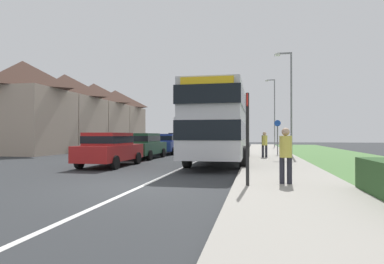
% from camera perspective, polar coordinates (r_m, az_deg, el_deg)
% --- Properties ---
extents(ground_plane, '(120.00, 120.00, 0.00)m').
position_cam_1_polar(ground_plane, '(9.36, -9.22, -9.57)').
color(ground_plane, '#2D3033').
extents(lane_marking_centre, '(0.14, 60.00, 0.01)m').
position_cam_1_polar(lane_marking_centre, '(17.04, 0.21, -5.48)').
color(lane_marking_centre, silver).
rests_on(lane_marking_centre, ground_plane).
extents(pavement_near_side, '(3.20, 68.00, 0.12)m').
position_cam_1_polar(pavement_near_side, '(14.77, 14.99, -6.00)').
color(pavement_near_side, '#9E998E').
rests_on(pavement_near_side, ground_plane).
extents(double_decker_bus, '(2.80, 11.05, 3.70)m').
position_cam_1_polar(double_decker_bus, '(17.41, 5.26, 1.67)').
color(double_decker_bus, '#BCBCC1').
rests_on(double_decker_bus, ground_plane).
extents(parked_car_red, '(1.87, 4.28, 1.58)m').
position_cam_1_polar(parked_car_red, '(15.65, -14.27, -2.71)').
color(parked_car_red, '#B21E1E').
rests_on(parked_car_red, ground_plane).
extents(parked_car_dark_green, '(1.91, 4.44, 1.58)m').
position_cam_1_polar(parked_car_dark_green, '(20.42, -8.59, -2.21)').
color(parked_car_dark_green, '#19472D').
rests_on(parked_car_dark_green, ground_plane).
extents(parked_car_blue, '(1.98, 3.97, 1.56)m').
position_cam_1_polar(parked_car_blue, '(25.02, -4.66, -1.93)').
color(parked_car_blue, navy).
rests_on(parked_car_blue, ground_plane).
extents(parked_car_black, '(1.96, 4.23, 1.66)m').
position_cam_1_polar(parked_car_black, '(29.61, -2.06, -1.63)').
color(parked_car_black, black).
rests_on(parked_car_black, ground_plane).
extents(pedestrian_at_stop, '(0.34, 0.34, 1.67)m').
position_cam_1_polar(pedestrian_at_stop, '(9.36, 16.16, -3.55)').
color(pedestrian_at_stop, '#23232D').
rests_on(pedestrian_at_stop, ground_plane).
extents(pedestrian_walking_away, '(0.34, 0.34, 1.67)m').
position_cam_1_polar(pedestrian_walking_away, '(20.09, 12.65, -1.94)').
color(pedestrian_walking_away, '#23232D').
rests_on(pedestrian_walking_away, ground_plane).
extents(bus_stop_sign, '(0.09, 0.52, 2.60)m').
position_cam_1_polar(bus_stop_sign, '(8.78, 9.74, -0.08)').
color(bus_stop_sign, black).
rests_on(bus_stop_sign, ground_plane).
extents(cycle_route_sign, '(0.44, 0.08, 2.52)m').
position_cam_1_polar(cycle_route_sign, '(23.33, 14.82, -0.63)').
color(cycle_route_sign, slate).
rests_on(cycle_route_sign, ground_plane).
extents(street_lamp_mid, '(1.14, 0.20, 7.00)m').
position_cam_1_polar(street_lamp_mid, '(22.66, 16.80, 6.00)').
color(street_lamp_mid, slate).
rests_on(street_lamp_mid, ground_plane).
extents(street_lamp_far, '(1.14, 0.20, 8.12)m').
position_cam_1_polar(street_lamp_far, '(39.92, 14.19, 3.99)').
color(street_lamp_far, slate).
rests_on(street_lamp_far, ground_plane).
extents(house_terrace_far_side, '(6.31, 22.36, 7.23)m').
position_cam_1_polar(house_terrace_far_side, '(35.31, -19.09, 2.97)').
color(house_terrace_far_side, tan).
rests_on(house_terrace_far_side, ground_plane).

